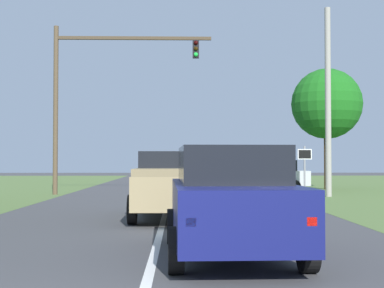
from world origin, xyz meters
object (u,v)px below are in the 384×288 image
at_px(red_suv_near, 230,198).
at_px(pickup_truck_lead, 170,185).
at_px(keep_moving_sign, 305,166).
at_px(traffic_light, 95,83).
at_px(oak_tree_right, 327,104).
at_px(utility_pole_right, 328,102).
at_px(crossing_suv_far, 266,175).

relative_size(red_suv_near, pickup_truck_lead, 0.92).
distance_m(red_suv_near, keep_moving_sign, 14.22).
bearing_deg(pickup_truck_lead, traffic_light, 108.93).
height_order(pickup_truck_lead, oak_tree_right, oak_tree_right).
distance_m(keep_moving_sign, oak_tree_right, 10.63).
relative_size(pickup_truck_lead, utility_pole_right, 0.61).
bearing_deg(utility_pole_right, crossing_suv_far, 118.13).
height_order(traffic_light, keep_moving_sign, traffic_light).
bearing_deg(crossing_suv_far, utility_pole_right, -61.87).
height_order(pickup_truck_lead, keep_moving_sign, keep_moving_sign).
relative_size(pickup_truck_lead, oak_tree_right, 0.76).
bearing_deg(traffic_light, red_suv_near, -74.06).
distance_m(keep_moving_sign, utility_pole_right, 4.46).
bearing_deg(pickup_truck_lead, red_suv_near, -79.64).
bearing_deg(utility_pole_right, traffic_light, 170.65).
bearing_deg(crossing_suv_far, traffic_light, -164.62).
xyz_separation_m(red_suv_near, oak_tree_right, (7.85, 22.91, 4.04)).
bearing_deg(traffic_light, crossing_suv_far, 15.38).
distance_m(red_suv_near, oak_tree_right, 24.55).
height_order(traffic_light, utility_pole_right, utility_pole_right).
height_order(traffic_light, crossing_suv_far, traffic_light).
distance_m(traffic_light, oak_tree_right, 13.89).
bearing_deg(pickup_truck_lead, utility_pole_right, 53.06).
bearing_deg(pickup_truck_lead, keep_moving_sign, 51.39).
height_order(keep_moving_sign, utility_pole_right, utility_pole_right).
xyz_separation_m(oak_tree_right, crossing_suv_far, (-4.02, -2.28, -4.16)).
relative_size(red_suv_near, keep_moving_sign, 2.15).
bearing_deg(keep_moving_sign, traffic_light, 154.16).
bearing_deg(traffic_light, pickup_truck_lead, -71.07).
height_order(crossing_suv_far, utility_pole_right, utility_pole_right).
distance_m(pickup_truck_lead, oak_tree_right, 19.17).
height_order(red_suv_near, oak_tree_right, oak_tree_right).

